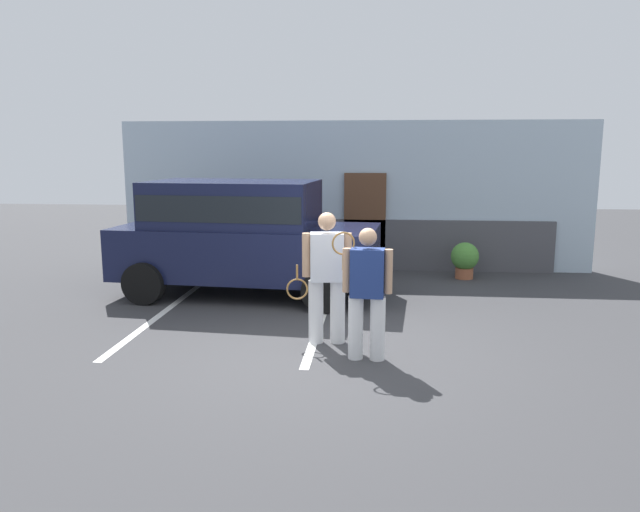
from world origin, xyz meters
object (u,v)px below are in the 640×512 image
parked_suv (242,232)px  potted_plant_by_porch (465,259)px  tennis_player_man (326,276)px  tennis_player_woman (367,291)px

parked_suv → potted_plant_by_porch: (4.19, 1.79, -0.73)m
tennis_player_man → potted_plant_by_porch: tennis_player_man is taller
potted_plant_by_porch → tennis_player_woman: bearing=-110.7°
parked_suv → tennis_player_man: (1.75, -2.60, -0.22)m
tennis_player_woman → tennis_player_man: bearing=-44.1°
parked_suv → potted_plant_by_porch: bearing=27.6°
tennis_player_man → tennis_player_woman: tennis_player_man is taller
parked_suv → tennis_player_woman: (2.30, -3.21, -0.28)m
parked_suv → potted_plant_by_porch: size_ratio=6.39×
tennis_player_woman → parked_suv: bearing=-50.6°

